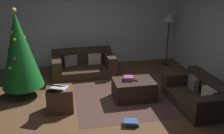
% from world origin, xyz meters
% --- Properties ---
extents(ground_plane, '(6.40, 6.40, 0.00)m').
position_xyz_m(ground_plane, '(0.00, 0.00, 0.00)').
color(ground_plane, brown).
extents(rear_partition, '(6.40, 0.12, 2.60)m').
position_xyz_m(rear_partition, '(0.00, 3.14, 1.30)').
color(rear_partition, '#BCB7B2').
rests_on(rear_partition, ground_plane).
extents(couch_left, '(1.76, 1.07, 0.68)m').
position_xyz_m(couch_left, '(-0.03, 2.25, 0.27)').
color(couch_left, '#332319').
rests_on(couch_left, ground_plane).
extents(couch_right, '(0.88, 1.56, 0.61)m').
position_xyz_m(couch_right, '(2.24, -0.10, 0.25)').
color(couch_right, '#332319').
rests_on(couch_right, ground_plane).
extents(ottoman, '(0.90, 0.63, 0.44)m').
position_xyz_m(ottoman, '(0.95, 0.46, 0.22)').
color(ottoman, '#332319').
rests_on(ottoman, ground_plane).
extents(gift_box, '(0.24, 0.23, 0.09)m').
position_xyz_m(gift_box, '(0.83, 0.50, 0.48)').
color(gift_box, '#B23F8C').
rests_on(gift_box, ottoman).
extents(tv_remote, '(0.12, 0.16, 0.02)m').
position_xyz_m(tv_remote, '(0.97, 0.45, 0.45)').
color(tv_remote, black).
rests_on(tv_remote, ottoman).
extents(christmas_tree, '(0.93, 0.93, 2.01)m').
position_xyz_m(christmas_tree, '(-1.50, 1.11, 1.08)').
color(christmas_tree, brown).
rests_on(christmas_tree, ground_plane).
extents(side_table, '(0.52, 0.44, 0.50)m').
position_xyz_m(side_table, '(-0.68, 0.24, 0.25)').
color(side_table, '#4C3323').
rests_on(side_table, ground_plane).
extents(laptop, '(0.46, 0.49, 0.17)m').
position_xyz_m(laptop, '(-0.70, 0.19, 0.55)').
color(laptop, silver).
rests_on(laptop, side_table).
extents(book_stack, '(0.30, 0.25, 0.10)m').
position_xyz_m(book_stack, '(0.61, -0.59, 0.05)').
color(book_stack, '#4C423D').
rests_on(book_stack, ground_plane).
extents(corner_lamp, '(0.36, 0.36, 1.60)m').
position_xyz_m(corner_lamp, '(2.64, 2.60, 1.36)').
color(corner_lamp, black).
rests_on(corner_lamp, ground_plane).
extents(area_rug, '(2.60, 2.00, 0.01)m').
position_xyz_m(area_rug, '(0.95, 0.46, 0.00)').
color(area_rug, '#482F28').
rests_on(area_rug, ground_plane).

